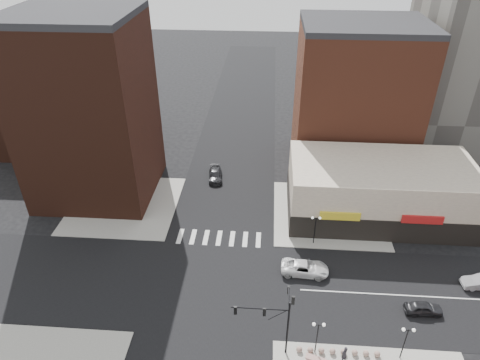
{
  "coord_description": "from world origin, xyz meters",
  "views": [
    {
      "loc": [
        5.71,
        -34.19,
        36.03
      ],
      "look_at": [
        2.85,
        5.14,
        11.0
      ],
      "focal_mm": 32.0,
      "sensor_mm": 36.0,
      "label": 1
    }
  ],
  "objects_px": {
    "stone_bench": "(316,360)",
    "dark_sedan_east": "(423,308)",
    "white_suv": "(305,268)",
    "pedestrian": "(344,354)",
    "street_lamp_ne": "(316,223)",
    "street_lamp_se_a": "(318,330)",
    "street_lamp_se_b": "(407,336)",
    "traffic_signal": "(278,314)",
    "dark_sedan_north": "(215,175)"
  },
  "relations": [
    {
      "from": "street_lamp_se_a",
      "to": "street_lamp_ne",
      "type": "relative_size",
      "value": 1.0
    },
    {
      "from": "street_lamp_se_b",
      "to": "dark_sedan_east",
      "type": "distance_m",
      "value": 7.31
    },
    {
      "from": "traffic_signal",
      "to": "dark_sedan_east",
      "type": "distance_m",
      "value": 16.99
    },
    {
      "from": "pedestrian",
      "to": "stone_bench",
      "type": "relative_size",
      "value": 0.91
    },
    {
      "from": "dark_sedan_east",
      "to": "pedestrian",
      "type": "distance_m",
      "value": 11.14
    },
    {
      "from": "street_lamp_se_a",
      "to": "street_lamp_se_b",
      "type": "distance_m",
      "value": 8.0
    },
    {
      "from": "white_suv",
      "to": "stone_bench",
      "type": "height_order",
      "value": "white_suv"
    },
    {
      "from": "street_lamp_se_a",
      "to": "street_lamp_se_b",
      "type": "xyz_separation_m",
      "value": [
        8.0,
        0.0,
        0.0
      ]
    },
    {
      "from": "dark_sedan_north",
      "to": "street_lamp_se_b",
      "type": "bearing_deg",
      "value": -61.79
    },
    {
      "from": "dark_sedan_east",
      "to": "dark_sedan_north",
      "type": "relative_size",
      "value": 0.79
    },
    {
      "from": "street_lamp_se_b",
      "to": "stone_bench",
      "type": "distance_m",
      "value": 8.56
    },
    {
      "from": "street_lamp_se_b",
      "to": "street_lamp_ne",
      "type": "distance_m",
      "value": 17.46
    },
    {
      "from": "street_lamp_se_b",
      "to": "traffic_signal",
      "type": "bearing_deg",
      "value": 179.18
    },
    {
      "from": "street_lamp_se_a",
      "to": "street_lamp_ne",
      "type": "xyz_separation_m",
      "value": [
        1.0,
        16.0,
        0.0
      ]
    },
    {
      "from": "white_suv",
      "to": "dark_sedan_east",
      "type": "height_order",
      "value": "white_suv"
    },
    {
      "from": "street_lamp_se_a",
      "to": "white_suv",
      "type": "bearing_deg",
      "value": 92.15
    },
    {
      "from": "street_lamp_se_b",
      "to": "dark_sedan_north",
      "type": "height_order",
      "value": "street_lamp_se_b"
    },
    {
      "from": "street_lamp_se_a",
      "to": "white_suv",
      "type": "distance_m",
      "value": 11.02
    },
    {
      "from": "dark_sedan_east",
      "to": "pedestrian",
      "type": "xyz_separation_m",
      "value": [
        -9.1,
        -6.41,
        0.39
      ]
    },
    {
      "from": "street_lamp_ne",
      "to": "pedestrian",
      "type": "bearing_deg",
      "value": -84.53
    },
    {
      "from": "white_suv",
      "to": "dark_sedan_north",
      "type": "distance_m",
      "value": 23.65
    },
    {
      "from": "stone_bench",
      "to": "dark_sedan_east",
      "type": "bearing_deg",
      "value": 47.53
    },
    {
      "from": "street_lamp_se_a",
      "to": "pedestrian",
      "type": "relative_size",
      "value": 2.22
    },
    {
      "from": "dark_sedan_east",
      "to": "pedestrian",
      "type": "bearing_deg",
      "value": 123.59
    },
    {
      "from": "street_lamp_se_a",
      "to": "street_lamp_se_b",
      "type": "bearing_deg",
      "value": 0.0
    },
    {
      "from": "street_lamp_se_a",
      "to": "dark_sedan_north",
      "type": "height_order",
      "value": "street_lamp_se_a"
    },
    {
      "from": "stone_bench",
      "to": "dark_sedan_north",
      "type": "bearing_deg",
      "value": 130.48
    },
    {
      "from": "dark_sedan_east",
      "to": "dark_sedan_north",
      "type": "xyz_separation_m",
      "value": [
        -25.01,
        24.8,
        0.05
      ]
    },
    {
      "from": "street_lamp_se_a",
      "to": "traffic_signal",
      "type": "bearing_deg",
      "value": 177.43
    },
    {
      "from": "dark_sedan_east",
      "to": "stone_bench",
      "type": "bearing_deg",
      "value": 118.38
    },
    {
      "from": "traffic_signal",
      "to": "white_suv",
      "type": "xyz_separation_m",
      "value": [
        3.36,
        10.55,
        -4.19
      ]
    },
    {
      "from": "street_lamp_ne",
      "to": "stone_bench",
      "type": "bearing_deg",
      "value": -93.32
    },
    {
      "from": "street_lamp_ne",
      "to": "dark_sedan_east",
      "type": "height_order",
      "value": "street_lamp_ne"
    },
    {
      "from": "dark_sedan_east",
      "to": "stone_bench",
      "type": "relative_size",
      "value": 1.9
    },
    {
      "from": "traffic_signal",
      "to": "dark_sedan_east",
      "type": "xyz_separation_m",
      "value": [
        15.46,
        5.56,
        -4.3
      ]
    },
    {
      "from": "traffic_signal",
      "to": "dark_sedan_east",
      "type": "height_order",
      "value": "traffic_signal"
    },
    {
      "from": "white_suv",
      "to": "pedestrian",
      "type": "height_order",
      "value": "pedestrian"
    },
    {
      "from": "white_suv",
      "to": "pedestrian",
      "type": "bearing_deg",
      "value": -162.12
    },
    {
      "from": "pedestrian",
      "to": "street_lamp_ne",
      "type": "bearing_deg",
      "value": -120.88
    },
    {
      "from": "traffic_signal",
      "to": "street_lamp_ne",
      "type": "bearing_deg",
      "value": 73.25
    },
    {
      "from": "street_lamp_se_b",
      "to": "pedestrian",
      "type": "distance_m",
      "value": 5.89
    },
    {
      "from": "street_lamp_se_a",
      "to": "dark_sedan_east",
      "type": "distance_m",
      "value": 13.29
    },
    {
      "from": "street_lamp_ne",
      "to": "dark_sedan_north",
      "type": "distance_m",
      "value": 20.56
    },
    {
      "from": "pedestrian",
      "to": "street_lamp_se_b",
      "type": "bearing_deg",
      "value": 150.81
    },
    {
      "from": "street_lamp_se_a",
      "to": "dark_sedan_east",
      "type": "relative_size",
      "value": 1.06
    },
    {
      "from": "street_lamp_se_a",
      "to": "street_lamp_ne",
      "type": "bearing_deg",
      "value": 86.42
    },
    {
      "from": "white_suv",
      "to": "pedestrian",
      "type": "relative_size",
      "value": 2.96
    },
    {
      "from": "pedestrian",
      "to": "dark_sedan_east",
      "type": "bearing_deg",
      "value": 178.81
    },
    {
      "from": "traffic_signal",
      "to": "pedestrian",
      "type": "bearing_deg",
      "value": -7.59
    },
    {
      "from": "dark_sedan_north",
      "to": "dark_sedan_east",
      "type": "bearing_deg",
      "value": -51.46
    }
  ]
}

